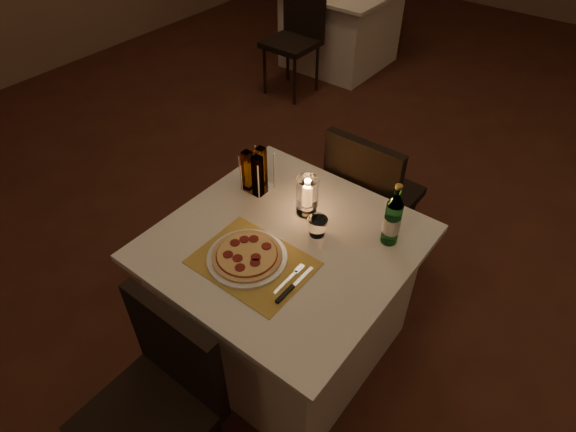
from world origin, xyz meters
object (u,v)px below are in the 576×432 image
Objects in this scene: main_table at (285,296)px; pizza at (247,255)px; chair_far at (368,190)px; plate at (247,258)px; hurricane_candle at (307,193)px; tumbler at (317,227)px; water_bottle at (392,220)px; neighbor_table_left at (340,26)px; chair_near at (161,390)px.

pizza is at bearing -105.61° from main_table.
chair_far is 3.21× the size of pizza.
pizza is (-0.05, -0.18, 0.39)m from main_table.
hurricane_candle is (0.02, 0.38, 0.10)m from plate.
water_bottle reaches higher than tumbler.
pizza is 3.56m from neighbor_table_left.
chair_near is 10.57× the size of tumbler.
water_bottle reaches higher than main_table.
neighbor_table_left is (-1.64, 2.26, -0.18)m from chair_far.
hurricane_candle is at bearing 99.31° from main_table.
pizza reaches higher than plate.
tumbler is at bearing 65.24° from pizza.
tumbler is (0.08, 0.82, 0.23)m from chair_near.
tumbler is 3.37m from neighbor_table_left.
water_bottle is at bearing 29.97° from tumbler.
plate is (-0.05, -0.18, 0.38)m from main_table.
plate is 0.60m from water_bottle.
tumbler is 0.29× the size of water_bottle.
hurricane_candle is at bearing 87.24° from pizza.
main_table is 0.65m from water_bottle.
hurricane_candle reaches higher than main_table.
main_table is 0.74m from chair_far.
chair_near is 1.43m from chair_far.
chair_near is 0.86m from tumbler.
water_bottle is 0.29× the size of neighbor_table_left.
chair_far is at bearing 97.89° from tumbler.
tumbler is (0.13, 0.29, 0.03)m from plate.
water_bottle reaches higher than neighbor_table_left.
tumbler is 0.31m from water_bottle.
plate is 0.32m from tumbler.
chair_far is 0.92m from pizza.
pizza is at bearing -92.76° from hurricane_candle.
chair_far is 0.90× the size of neighbor_table_left.
neighbor_table_left is at bearing 125.92° from chair_far.
main_table is 1.00× the size of neighbor_table_left.
plate reaches higher than neighbor_table_left.
chair_near is 2.81× the size of plate.
tumbler is 0.09× the size of neighbor_table_left.
water_bottle is (0.26, 0.15, 0.08)m from tumbler.
chair_far reaches higher than neighbor_table_left.
pizza is at bearing -63.28° from neighbor_table_left.
chair_far is 10.57× the size of tumbler.
chair_far is 2.80m from neighbor_table_left.
water_bottle is at bearing -53.10° from chair_far.
tumbler is at bearing -82.11° from chair_far.
tumbler is at bearing -36.42° from hurricane_candle.
plate is at bearing -31.83° from pizza.
water_bottle is 3.40m from neighbor_table_left.
water_bottle is at bearing 37.19° from main_table.
hurricane_candle reaches higher than tumbler.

